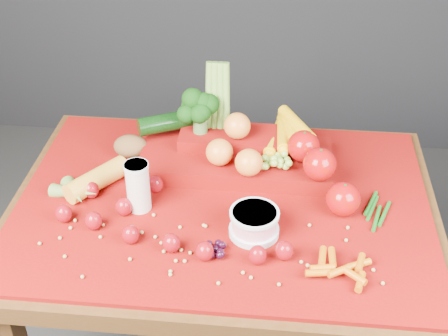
# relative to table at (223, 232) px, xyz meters

# --- Properties ---
(table) EXTENTS (1.10, 0.80, 0.75)m
(table) POSITION_rel_table_xyz_m (0.00, 0.00, 0.00)
(table) COLOR #341D0C
(table) RESTS_ON ground
(red_cloth) EXTENTS (1.05, 0.75, 0.01)m
(red_cloth) POSITION_rel_table_xyz_m (0.00, 0.00, 0.10)
(red_cloth) COLOR #7B0409
(red_cloth) RESTS_ON table
(milk_glass) EXTENTS (0.06, 0.06, 0.13)m
(milk_glass) POSITION_rel_table_xyz_m (-0.21, -0.05, 0.18)
(milk_glass) COLOR beige
(milk_glass) RESTS_ON red_cloth
(yogurt_bowl) EXTENTS (0.12, 0.12, 0.07)m
(yogurt_bowl) POSITION_rel_table_xyz_m (0.09, -0.12, 0.14)
(yogurt_bowl) COLOR silver
(yogurt_bowl) RESTS_ON red_cloth
(strawberry_scatter) EXTENTS (0.58, 0.28, 0.05)m
(strawberry_scatter) POSITION_rel_table_xyz_m (-0.15, -0.14, 0.13)
(strawberry_scatter) COLOR maroon
(strawberry_scatter) RESTS_ON red_cloth
(dark_grape_cluster) EXTENTS (0.06, 0.05, 0.03)m
(dark_grape_cluster) POSITION_rel_table_xyz_m (0.00, -0.20, 0.12)
(dark_grape_cluster) COLOR black
(dark_grape_cluster) RESTS_ON red_cloth
(soybean_scatter) EXTENTS (0.84, 0.24, 0.01)m
(soybean_scatter) POSITION_rel_table_xyz_m (0.00, -0.20, 0.11)
(soybean_scatter) COLOR tan
(soybean_scatter) RESTS_ON red_cloth
(corn_ear) EXTENTS (0.25, 0.26, 0.06)m
(corn_ear) POSITION_rel_table_xyz_m (-0.37, -0.01, 0.13)
(corn_ear) COLOR gold
(corn_ear) RESTS_ON red_cloth
(potato) EXTENTS (0.10, 0.07, 0.07)m
(potato) POSITION_rel_table_xyz_m (-0.28, 0.18, 0.14)
(potato) COLOR brown
(potato) RESTS_ON red_cloth
(baby_carrot_pile) EXTENTS (0.18, 0.17, 0.03)m
(baby_carrot_pile) POSITION_rel_table_xyz_m (0.28, -0.25, 0.12)
(baby_carrot_pile) COLOR #BF5C06
(baby_carrot_pile) RESTS_ON red_cloth
(green_bean_pile) EXTENTS (0.14, 0.12, 0.01)m
(green_bean_pile) POSITION_rel_table_xyz_m (0.39, -0.01, 0.11)
(green_bean_pile) COLOR #145B15
(green_bean_pile) RESTS_ON red_cloth
(produce_mound) EXTENTS (0.61, 0.38, 0.27)m
(produce_mound) POSITION_rel_table_xyz_m (0.05, 0.15, 0.17)
(produce_mound) COLOR #7B0409
(produce_mound) RESTS_ON red_cloth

